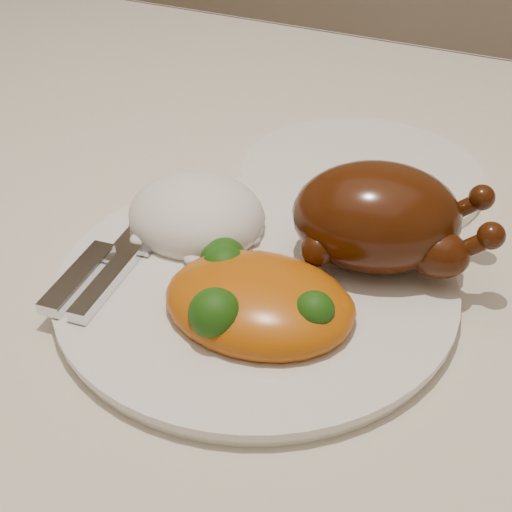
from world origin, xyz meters
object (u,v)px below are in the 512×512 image
at_px(dinner_plate, 256,284).
at_px(roast_chicken, 381,217).
at_px(dining_table, 198,316).
at_px(side_plate, 361,175).

relative_size(dinner_plate, roast_chicken, 1.76).
relative_size(dining_table, dinner_plate, 5.46).
height_order(dinner_plate, side_plate, dinner_plate).
bearing_deg(side_plate, dinner_plate, -94.59).
height_order(dinner_plate, roast_chicken, roast_chicken).
relative_size(dinner_plate, side_plate, 1.30).
bearing_deg(dinner_plate, roast_chicken, 40.42).
bearing_deg(roast_chicken, dinner_plate, -158.39).
distance_m(dinner_plate, side_plate, 0.19).
bearing_deg(dinner_plate, side_plate, 85.41).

